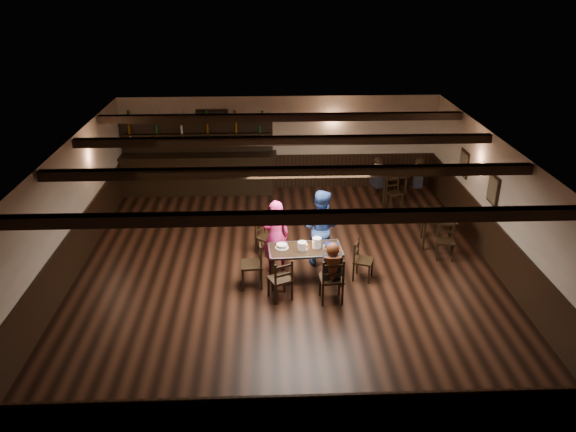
{
  "coord_description": "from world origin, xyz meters",
  "views": [
    {
      "loc": [
        -0.41,
        -10.55,
        6.0
      ],
      "look_at": [
        0.03,
        0.2,
        1.2
      ],
      "focal_mm": 35.0,
      "sensor_mm": 36.0,
      "label": 1
    }
  ],
  "objects_px": {
    "chair_near_left": "(282,277)",
    "bar_counter": "(198,168)",
    "chair_near_right": "(332,277)",
    "cake": "(282,246)",
    "dining_table": "(305,253)",
    "woman_pink": "(276,236)",
    "man_blue": "(320,228)"
  },
  "relations": [
    {
      "from": "dining_table",
      "to": "woman_pink",
      "type": "distance_m",
      "value": 0.8
    },
    {
      "from": "bar_counter",
      "to": "dining_table",
      "type": "bearing_deg",
      "value": -62.4
    },
    {
      "from": "dining_table",
      "to": "man_blue",
      "type": "height_order",
      "value": "man_blue"
    },
    {
      "from": "chair_near_right",
      "to": "cake",
      "type": "relative_size",
      "value": 3.49
    },
    {
      "from": "dining_table",
      "to": "cake",
      "type": "xyz_separation_m",
      "value": [
        -0.47,
        0.05,
        0.13
      ]
    },
    {
      "from": "chair_near_right",
      "to": "man_blue",
      "type": "relative_size",
      "value": 0.55
    },
    {
      "from": "chair_near_left",
      "to": "woman_pink",
      "type": "relative_size",
      "value": 0.55
    },
    {
      "from": "woman_pink",
      "to": "cake",
      "type": "bearing_deg",
      "value": 98.65
    },
    {
      "from": "dining_table",
      "to": "man_blue",
      "type": "distance_m",
      "value": 0.86
    },
    {
      "from": "man_blue",
      "to": "cake",
      "type": "xyz_separation_m",
      "value": [
        -0.84,
        -0.69,
        -0.07
      ]
    },
    {
      "from": "chair_near_right",
      "to": "cake",
      "type": "bearing_deg",
      "value": 136.38
    },
    {
      "from": "chair_near_left",
      "to": "bar_counter",
      "type": "xyz_separation_m",
      "value": [
        -2.2,
        5.89,
        0.21
      ]
    },
    {
      "from": "chair_near_left",
      "to": "bar_counter",
      "type": "relative_size",
      "value": 0.2
    },
    {
      "from": "cake",
      "to": "chair_near_left",
      "type": "bearing_deg",
      "value": -91.95
    },
    {
      "from": "man_blue",
      "to": "bar_counter",
      "type": "bearing_deg",
      "value": -31.89
    },
    {
      "from": "chair_near_right",
      "to": "woman_pink",
      "type": "relative_size",
      "value": 0.6
    },
    {
      "from": "chair_near_left",
      "to": "bar_counter",
      "type": "height_order",
      "value": "bar_counter"
    },
    {
      "from": "dining_table",
      "to": "cake",
      "type": "distance_m",
      "value": 0.49
    },
    {
      "from": "chair_near_left",
      "to": "bar_counter",
      "type": "bearing_deg",
      "value": 110.51
    },
    {
      "from": "woman_pink",
      "to": "dining_table",
      "type": "bearing_deg",
      "value": 133.2
    },
    {
      "from": "dining_table",
      "to": "man_blue",
      "type": "bearing_deg",
      "value": 63.47
    },
    {
      "from": "cake",
      "to": "man_blue",
      "type": "bearing_deg",
      "value": 39.36
    },
    {
      "from": "chair_near_left",
      "to": "man_blue",
      "type": "xyz_separation_m",
      "value": [
        0.87,
        1.47,
        0.35
      ]
    },
    {
      "from": "woman_pink",
      "to": "man_blue",
      "type": "height_order",
      "value": "man_blue"
    },
    {
      "from": "chair_near_right",
      "to": "man_blue",
      "type": "bearing_deg",
      "value": 93.35
    },
    {
      "from": "chair_near_right",
      "to": "chair_near_left",
      "type": "bearing_deg",
      "value": 173.01
    },
    {
      "from": "woman_pink",
      "to": "man_blue",
      "type": "xyz_separation_m",
      "value": [
        0.96,
        0.23,
        0.06
      ]
    },
    {
      "from": "chair_near_right",
      "to": "woman_pink",
      "type": "height_order",
      "value": "woman_pink"
    },
    {
      "from": "cake",
      "to": "woman_pink",
      "type": "bearing_deg",
      "value": 104.06
    },
    {
      "from": "man_blue",
      "to": "chair_near_right",
      "type": "bearing_deg",
      "value": 116.65
    },
    {
      "from": "chair_near_right",
      "to": "bar_counter",
      "type": "relative_size",
      "value": 0.21
    },
    {
      "from": "woman_pink",
      "to": "man_blue",
      "type": "relative_size",
      "value": 0.93
    }
  ]
}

